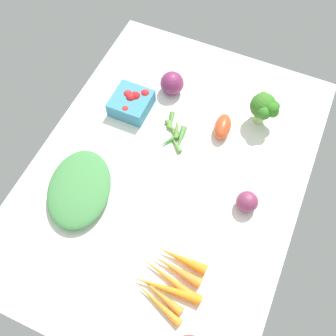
% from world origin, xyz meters
% --- Properties ---
extents(tablecloth, '(1.04, 0.76, 0.02)m').
position_xyz_m(tablecloth, '(0.00, 0.00, 0.01)').
color(tablecloth, white).
rests_on(tablecloth, ground).
extents(red_onion_near_basket, '(0.08, 0.08, 0.08)m').
position_xyz_m(red_onion_near_basket, '(0.28, 0.11, 0.06)').
color(red_onion_near_basket, '#772954').
rests_on(red_onion_near_basket, tablecloth).
extents(carrot_bunch, '(0.17, 0.18, 0.03)m').
position_xyz_m(carrot_bunch, '(-0.29, -0.13, 0.03)').
color(carrot_bunch, orange).
rests_on(carrot_bunch, tablecloth).
extents(okra_pile, '(0.13, 0.09, 0.02)m').
position_xyz_m(okra_pile, '(0.12, 0.03, 0.03)').
color(okra_pile, '#528D37').
rests_on(okra_pile, tablecloth).
extents(roma_tomato, '(0.10, 0.06, 0.05)m').
position_xyz_m(roma_tomato, '(0.19, -0.09, 0.04)').
color(roma_tomato, '#D14A24').
rests_on(roma_tomato, tablecloth).
extents(leafy_greens_clump, '(0.29, 0.24, 0.05)m').
position_xyz_m(leafy_greens_clump, '(-0.16, 0.20, 0.04)').
color(leafy_greens_clump, '#418244').
rests_on(leafy_greens_clump, tablecloth).
extents(berry_basket, '(0.12, 0.12, 0.06)m').
position_xyz_m(berry_basket, '(0.16, 0.20, 0.05)').
color(berry_basket, teal).
rests_on(berry_basket, tablecloth).
extents(broccoli_head, '(0.10, 0.09, 0.11)m').
position_xyz_m(broccoli_head, '(0.28, -0.19, 0.09)').
color(broccoli_head, '#A4D17C').
rests_on(broccoli_head, tablecloth).
extents(red_onion_center, '(0.06, 0.06, 0.06)m').
position_xyz_m(red_onion_center, '(-0.01, -0.24, 0.05)').
color(red_onion_center, '#7E3253').
rests_on(red_onion_center, tablecloth).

